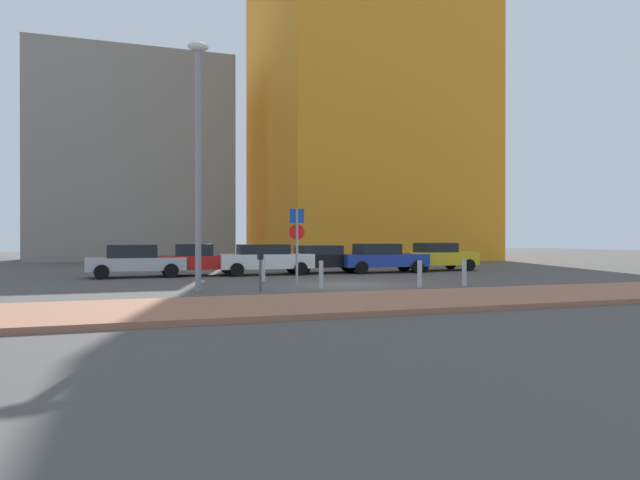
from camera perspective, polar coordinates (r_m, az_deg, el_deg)
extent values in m
plane|color=#4C4947|center=(21.37, 2.77, -4.61)|extent=(120.00, 120.00, 0.00)
cube|color=#9E664C|center=(15.93, 10.80, -6.02)|extent=(40.00, 4.41, 0.14)
cube|color=#B7BABF|center=(26.69, -18.27, -2.34)|extent=(4.34, 1.83, 0.58)
cube|color=black|center=(26.66, -18.69, -1.10)|extent=(2.17, 1.63, 0.58)
cylinder|color=black|center=(27.65, -15.31, -2.85)|extent=(0.65, 0.24, 0.64)
cylinder|color=black|center=(25.94, -14.98, -3.05)|extent=(0.65, 0.24, 0.64)
cylinder|color=black|center=(27.54, -21.37, -2.87)|extent=(0.65, 0.24, 0.64)
cylinder|color=black|center=(25.83, -21.44, -3.07)|extent=(0.65, 0.24, 0.64)
cube|color=red|center=(27.09, -12.23, -2.23)|extent=(4.18, 2.02, 0.64)
cube|color=black|center=(27.06, -12.76, -0.98)|extent=(1.82, 1.70, 0.54)
cylinder|color=black|center=(28.04, -9.48, -2.80)|extent=(0.66, 0.27, 0.64)
cylinder|color=black|center=(26.34, -9.16, -3.00)|extent=(0.66, 0.27, 0.64)
cylinder|color=black|center=(27.94, -15.13, -2.81)|extent=(0.66, 0.27, 0.64)
cylinder|color=black|center=(26.23, -15.18, -3.01)|extent=(0.66, 0.27, 0.64)
cube|color=white|center=(27.11, -5.55, -2.17)|extent=(4.53, 1.86, 0.69)
cube|color=black|center=(27.06, -5.85, -0.94)|extent=(2.45, 1.64, 0.46)
cylinder|color=black|center=(28.26, -2.84, -2.77)|extent=(0.65, 0.25, 0.64)
cylinder|color=black|center=(26.64, -1.99, -2.96)|extent=(0.65, 0.25, 0.64)
cylinder|color=black|center=(27.71, -8.97, -2.84)|extent=(0.65, 0.25, 0.64)
cylinder|color=black|center=(26.05, -8.49, -3.03)|extent=(0.65, 0.25, 0.64)
cube|color=black|center=(28.51, 0.63, -2.12)|extent=(4.61, 2.01, 0.63)
cube|color=black|center=(28.34, -0.15, -1.03)|extent=(2.15, 1.76, 0.47)
cylinder|color=black|center=(29.96, 2.72, -2.60)|extent=(0.65, 0.25, 0.64)
cylinder|color=black|center=(28.30, 4.22, -2.77)|extent=(0.65, 0.25, 0.64)
cylinder|color=black|center=(28.85, -2.90, -2.71)|extent=(0.65, 0.25, 0.64)
cylinder|color=black|center=(27.12, -1.69, -2.90)|extent=(0.65, 0.25, 0.64)
cube|color=#1E389E|center=(28.96, 6.50, -2.07)|extent=(4.53, 1.80, 0.63)
cube|color=black|center=(28.80, 5.84, -0.92)|extent=(2.19, 1.60, 0.54)
cylinder|color=black|center=(30.36, 8.52, -2.57)|extent=(0.65, 0.24, 0.64)
cylinder|color=black|center=(28.87, 9.94, -2.71)|extent=(0.65, 0.24, 0.64)
cylinder|color=black|center=(29.18, 3.10, -2.68)|extent=(0.65, 0.24, 0.64)
cylinder|color=black|center=(27.62, 4.29, -2.84)|extent=(0.65, 0.24, 0.64)
cube|color=gold|center=(31.14, 11.89, -1.85)|extent=(4.29, 1.91, 0.70)
cube|color=black|center=(31.08, 11.74, -0.75)|extent=(1.90, 1.70, 0.50)
cylinder|color=black|center=(32.70, 13.20, -2.37)|extent=(0.65, 0.24, 0.64)
cylinder|color=black|center=(31.21, 15.02, -2.49)|extent=(0.65, 0.24, 0.64)
cylinder|color=black|center=(31.20, 8.76, -2.49)|extent=(0.65, 0.24, 0.64)
cylinder|color=black|center=(29.64, 10.45, -2.64)|extent=(0.65, 0.24, 0.64)
cylinder|color=gray|center=(21.50, -2.38, -0.64)|extent=(0.10, 0.10, 2.95)
cube|color=#1447B7|center=(21.51, -2.38, 2.48)|extent=(0.55, 0.15, 0.55)
cylinder|color=red|center=(21.50, -2.38, 0.81)|extent=(0.59, 0.15, 0.60)
cylinder|color=#4C4C51|center=(18.68, -6.12, -3.65)|extent=(0.08, 0.08, 1.08)
cube|color=black|center=(18.65, -6.12, -1.57)|extent=(0.18, 0.14, 0.28)
cylinder|color=gray|center=(19.14, -12.36, 6.86)|extent=(0.20, 0.20, 8.03)
ellipsoid|color=silver|center=(20.06, -12.37, 18.76)|extent=(0.70, 0.36, 0.30)
cylinder|color=#B7B7BC|center=(20.54, 10.17, -3.44)|extent=(0.17, 0.17, 0.98)
cylinder|color=#B7B7BC|center=(23.29, -5.82, -2.92)|extent=(0.17, 0.17, 1.05)
cylinder|color=#B7B7BC|center=(21.47, 14.54, -3.28)|extent=(0.17, 0.17, 0.98)
cylinder|color=#B7B7BC|center=(19.63, 0.11, -3.59)|extent=(0.16, 0.16, 0.99)
cube|color=orange|center=(50.83, 4.20, 15.17)|extent=(16.85, 17.75, 29.79)
cube|color=gray|center=(50.47, -18.52, 7.53)|extent=(15.39, 11.50, 16.43)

